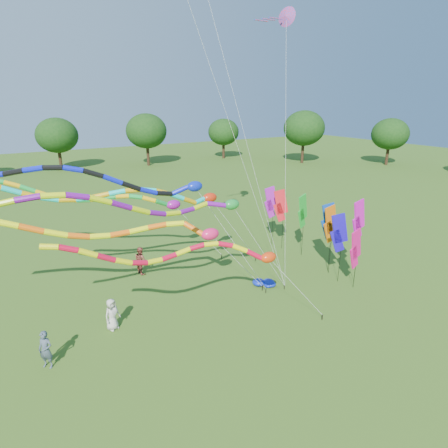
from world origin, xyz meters
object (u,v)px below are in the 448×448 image
tube_kite_orange (109,229)px  person_a (112,314)px  blue_nylon_heap (266,282)px  person_b (46,350)px  tube_kite_red (195,254)px  person_c (141,260)px

tube_kite_orange → person_a: 4.19m
blue_nylon_heap → person_b: (-12.51, -1.23, 0.67)m
blue_nylon_heap → person_b: size_ratio=0.82×
tube_kite_red → tube_kite_orange: 5.08m
tube_kite_red → person_a: (-3.12, 3.10, -3.65)m
tube_kite_orange → person_a: size_ratio=9.92×
person_c → person_b: bearing=127.7°
tube_kite_orange → person_c: size_ratio=8.95×
tube_kite_orange → person_b: 6.02m
blue_nylon_heap → person_c: (-6.07, 5.53, 0.72)m
person_a → person_c: 6.31m
blue_nylon_heap → person_a: bearing=179.1°
tube_kite_red → person_b: tube_kite_red is taller
tube_kite_red → blue_nylon_heap: size_ratio=8.59×
person_b → person_a: bearing=65.7°
blue_nylon_heap → person_b: person_b is taller
blue_nylon_heap → person_c: 8.24m
tube_kite_red → person_b: 7.44m
person_a → blue_nylon_heap: bearing=-23.6°
tube_kite_red → person_a: 5.72m
person_b → tube_kite_orange: bearing=77.6°
blue_nylon_heap → person_a: 9.39m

